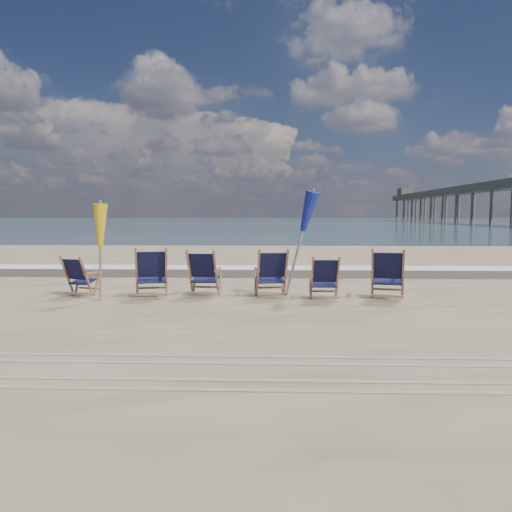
{
  "coord_description": "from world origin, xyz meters",
  "views": [
    {
      "loc": [
        0.39,
        -8.31,
        1.78
      ],
      "look_at": [
        0.0,
        2.2,
        0.9
      ],
      "focal_mm": 35.0,
      "sensor_mm": 36.0,
      "label": 1
    }
  ],
  "objects_px": {
    "beach_chair_1": "(166,272)",
    "beach_chair_2": "(216,273)",
    "fishing_pier": "(508,197)",
    "beach_chair_3": "(286,273)",
    "umbrella_yellow": "(99,230)",
    "beach_chair_0": "(86,277)",
    "beach_chair_4": "(338,278)",
    "beach_chair_5": "(403,275)",
    "umbrella_blue": "(298,214)"
  },
  "relations": [
    {
      "from": "beach_chair_2",
      "to": "fishing_pier",
      "type": "height_order",
      "value": "fishing_pier"
    },
    {
      "from": "beach_chair_1",
      "to": "beach_chair_2",
      "type": "height_order",
      "value": "beach_chair_1"
    },
    {
      "from": "beach_chair_2",
      "to": "umbrella_yellow",
      "type": "bearing_deg",
      "value": 18.01
    },
    {
      "from": "fishing_pier",
      "to": "umbrella_yellow",
      "type": "bearing_deg",
      "value": -119.69
    },
    {
      "from": "beach_chair_5",
      "to": "umbrella_yellow",
      "type": "distance_m",
      "value": 6.28
    },
    {
      "from": "beach_chair_3",
      "to": "beach_chair_5",
      "type": "height_order",
      "value": "beach_chair_5"
    },
    {
      "from": "beach_chair_4",
      "to": "beach_chair_5",
      "type": "bearing_deg",
      "value": -179.61
    },
    {
      "from": "beach_chair_2",
      "to": "beach_chair_5",
      "type": "height_order",
      "value": "beach_chair_5"
    },
    {
      "from": "beach_chair_3",
      "to": "umbrella_yellow",
      "type": "distance_m",
      "value": 3.97
    },
    {
      "from": "beach_chair_1",
      "to": "beach_chair_2",
      "type": "xyz_separation_m",
      "value": [
        1.04,
        0.14,
        -0.03
      ]
    },
    {
      "from": "beach_chair_0",
      "to": "beach_chair_4",
      "type": "height_order",
      "value": "beach_chair_4"
    },
    {
      "from": "umbrella_blue",
      "to": "beach_chair_3",
      "type": "bearing_deg",
      "value": -160.5
    },
    {
      "from": "beach_chair_1",
      "to": "umbrella_yellow",
      "type": "distance_m",
      "value": 1.62
    },
    {
      "from": "beach_chair_2",
      "to": "umbrella_blue",
      "type": "xyz_separation_m",
      "value": [
        1.76,
        0.1,
        1.26
      ]
    },
    {
      "from": "beach_chair_3",
      "to": "beach_chair_4",
      "type": "distance_m",
      "value": 1.12
    },
    {
      "from": "beach_chair_1",
      "to": "umbrella_blue",
      "type": "bearing_deg",
      "value": 171.88
    },
    {
      "from": "beach_chair_0",
      "to": "fishing_pier",
      "type": "relative_size",
      "value": 0.01
    },
    {
      "from": "beach_chair_1",
      "to": "beach_chair_3",
      "type": "relative_size",
      "value": 1.03
    },
    {
      "from": "beach_chair_3",
      "to": "umbrella_yellow",
      "type": "bearing_deg",
      "value": -1.99
    },
    {
      "from": "beach_chair_5",
      "to": "umbrella_yellow",
      "type": "height_order",
      "value": "umbrella_yellow"
    },
    {
      "from": "beach_chair_4",
      "to": "beach_chair_5",
      "type": "distance_m",
      "value": 1.34
    },
    {
      "from": "umbrella_yellow",
      "to": "umbrella_blue",
      "type": "xyz_separation_m",
      "value": [
        4.08,
        0.6,
        0.32
      ]
    },
    {
      "from": "beach_chair_5",
      "to": "fishing_pier",
      "type": "relative_size",
      "value": 0.01
    },
    {
      "from": "beach_chair_0",
      "to": "fishing_pier",
      "type": "xyz_separation_m",
      "value": [
        41.65,
        71.87,
        4.2
      ]
    },
    {
      "from": "beach_chair_4",
      "to": "fishing_pier",
      "type": "distance_m",
      "value": 80.84
    },
    {
      "from": "fishing_pier",
      "to": "beach_chair_3",
      "type": "bearing_deg",
      "value": -117.51
    },
    {
      "from": "beach_chair_1",
      "to": "umbrella_blue",
      "type": "xyz_separation_m",
      "value": [
        2.79,
        0.25,
        1.23
      ]
    },
    {
      "from": "beach_chair_1",
      "to": "beach_chair_3",
      "type": "distance_m",
      "value": 2.54
    },
    {
      "from": "beach_chair_0",
      "to": "beach_chair_3",
      "type": "distance_m",
      "value": 4.29
    },
    {
      "from": "beach_chair_4",
      "to": "umbrella_blue",
      "type": "xyz_separation_m",
      "value": [
        -0.8,
        0.45,
        1.31
      ]
    },
    {
      "from": "beach_chair_3",
      "to": "umbrella_yellow",
      "type": "height_order",
      "value": "umbrella_yellow"
    },
    {
      "from": "beach_chair_1",
      "to": "beach_chair_4",
      "type": "distance_m",
      "value": 3.6
    },
    {
      "from": "umbrella_blue",
      "to": "beach_chair_5",
      "type": "bearing_deg",
      "value": -11.11
    },
    {
      "from": "beach_chair_3",
      "to": "beach_chair_4",
      "type": "relative_size",
      "value": 1.14
    },
    {
      "from": "beach_chair_0",
      "to": "umbrella_blue",
      "type": "height_order",
      "value": "umbrella_blue"
    },
    {
      "from": "fishing_pier",
      "to": "beach_chair_1",
      "type": "bearing_deg",
      "value": -119.03
    },
    {
      "from": "beach_chair_0",
      "to": "beach_chair_4",
      "type": "distance_m",
      "value": 5.34
    },
    {
      "from": "beach_chair_4",
      "to": "umbrella_blue",
      "type": "bearing_deg",
      "value": -30.71
    },
    {
      "from": "beach_chair_4",
      "to": "umbrella_yellow",
      "type": "xyz_separation_m",
      "value": [
        -4.88,
        -0.15,
        1.0
      ]
    },
    {
      "from": "beach_chair_1",
      "to": "beach_chair_2",
      "type": "distance_m",
      "value": 1.05
    },
    {
      "from": "beach_chair_0",
      "to": "umbrella_yellow",
      "type": "xyz_separation_m",
      "value": [
        0.46,
        -0.38,
        1.01
      ]
    },
    {
      "from": "beach_chair_0",
      "to": "umbrella_yellow",
      "type": "bearing_deg",
      "value": 157.96
    },
    {
      "from": "beach_chair_5",
      "to": "beach_chair_4",
      "type": "bearing_deg",
      "value": 13.98
    },
    {
      "from": "beach_chair_0",
      "to": "beach_chair_2",
      "type": "bearing_deg",
      "value": -160.27
    },
    {
      "from": "beach_chair_2",
      "to": "beach_chair_4",
      "type": "height_order",
      "value": "beach_chair_2"
    },
    {
      "from": "beach_chair_1",
      "to": "beach_chair_5",
      "type": "distance_m",
      "value": 4.93
    },
    {
      "from": "beach_chair_4",
      "to": "beach_chair_2",
      "type": "bearing_deg",
      "value": -8.86
    },
    {
      "from": "beach_chair_4",
      "to": "umbrella_yellow",
      "type": "distance_m",
      "value": 4.98
    },
    {
      "from": "fishing_pier",
      "to": "beach_chair_5",
      "type": "bearing_deg",
      "value": -115.89
    },
    {
      "from": "beach_chair_0",
      "to": "umbrella_yellow",
      "type": "relative_size",
      "value": 0.46
    }
  ]
}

